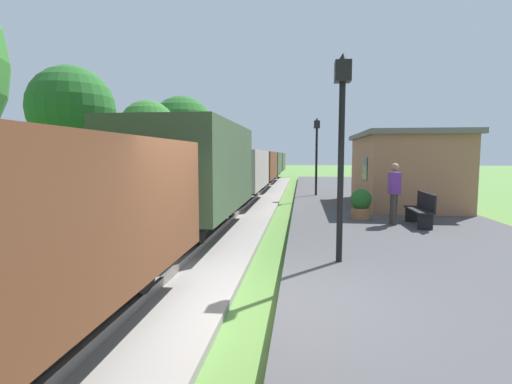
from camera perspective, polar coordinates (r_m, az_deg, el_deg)
ground_plane at (r=5.43m, az=0.98°, el=-18.21°), size 160.00×160.00×0.00m
track_ballast at (r=6.11m, az=-22.91°, el=-15.27°), size 3.80×60.00×0.12m
rail_near at (r=5.76m, az=-16.50°, el=-14.98°), size 0.07×60.00×0.14m
rail_far at (r=6.44m, az=-28.68°, el=-13.20°), size 0.07×60.00×0.14m
freight_train at (r=19.50m, az=-1.76°, el=3.35°), size 2.50×39.20×2.72m
station_hut at (r=15.97m, az=20.96°, el=3.23°), size 3.50×5.80×2.78m
bench_near_hut at (r=11.45m, az=23.30°, el=-2.29°), size 0.42×1.50×0.91m
person_waiting at (r=11.31m, az=19.78°, el=0.11°), size 0.29×0.41×1.71m
potted_planter at (r=12.05m, az=15.28°, el=-1.65°), size 0.64×0.64×0.92m
lamp_post_near at (r=7.05m, az=12.59°, el=10.41°), size 0.28×0.28×3.70m
lamp_post_far at (r=18.75m, az=8.97°, el=7.32°), size 0.28×0.28×3.70m
tree_trackside_far at (r=14.83m, az=-25.64°, el=10.96°), size 2.88×2.88×5.19m
tree_field_left at (r=21.23m, az=-15.70°, el=8.97°), size 2.96×2.96×5.04m
tree_field_distant at (r=29.52m, az=-10.91°, el=9.20°), size 4.76×4.76×6.53m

